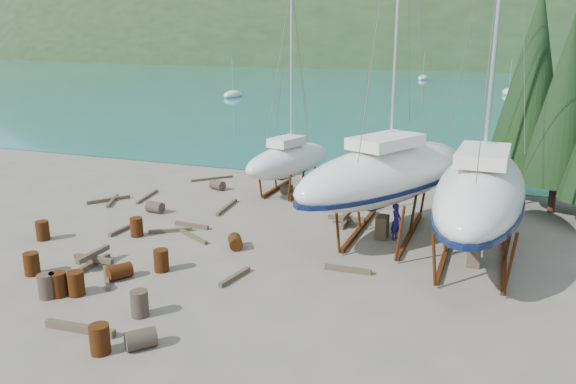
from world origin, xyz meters
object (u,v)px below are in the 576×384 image
(large_sailboat_far, at_px, (480,191))
(worker, at_px, (396,221))
(small_sailboat_shore, at_px, (289,160))
(large_sailboat_near, at_px, (387,173))

(large_sailboat_far, bearing_deg, worker, 161.25)
(large_sailboat_far, distance_m, small_sailboat_shore, 13.18)
(large_sailboat_far, bearing_deg, small_sailboat_shore, 148.51)
(large_sailboat_far, relative_size, worker, 10.64)
(large_sailboat_near, height_order, small_sailboat_shore, large_sailboat_near)
(worker, bearing_deg, large_sailboat_far, -99.25)
(worker, bearing_deg, small_sailboat_shore, 63.06)
(small_sailboat_shore, relative_size, worker, 6.91)
(large_sailboat_near, relative_size, worker, 10.68)
(large_sailboat_far, relative_size, small_sailboat_shore, 1.54)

